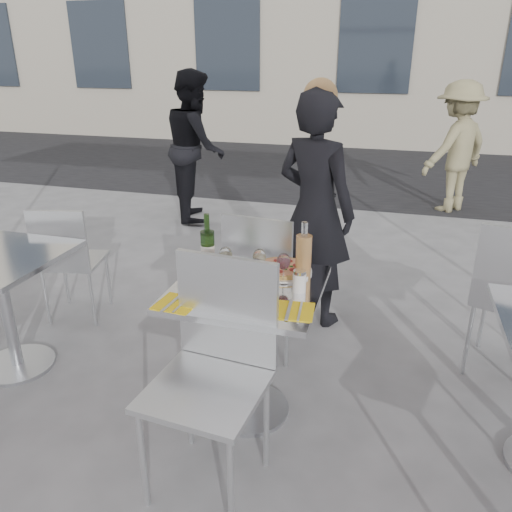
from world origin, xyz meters
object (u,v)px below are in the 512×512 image
(pedestrian_b, at_px, (456,147))
(napkin_left, at_px, (177,303))
(wine_bottle, at_px, (208,247))
(wineglass_white_b, at_px, (259,258))
(chair_far, at_px, (264,273))
(wineglass_red_b, at_px, (284,262))
(woman_diner, at_px, (315,211))
(sugar_shaker, at_px, (299,281))
(carafe, at_px, (304,255))
(chair_near, at_px, (216,357))
(pizza_far, at_px, (282,269))
(side_table_left, at_px, (2,288))
(main_table, at_px, (248,323))
(wineglass_white_a, at_px, (226,256))
(pizza_near, at_px, (239,297))
(salad_plate, at_px, (251,277))
(napkin_right, at_px, (293,311))
(side_chair_lfar, at_px, (68,255))
(wineglass_red_a, at_px, (256,268))
(pedestrian_a, at_px, (195,146))

(pedestrian_b, distance_m, napkin_left, 4.86)
(wine_bottle, relative_size, wineglass_white_b, 1.87)
(chair_far, bearing_deg, wineglass_red_b, 122.01)
(woman_diner, height_order, sugar_shaker, woman_diner)
(carafe, relative_size, wineglass_white_b, 1.84)
(chair_near, height_order, napkin_left, chair_near)
(pizza_far, bearing_deg, side_table_left, -172.45)
(main_table, xyz_separation_m, pizza_far, (0.12, 0.22, 0.23))
(carafe, bearing_deg, wineglass_white_a, -165.01)
(woman_diner, distance_m, pizza_near, 1.30)
(pizza_near, bearing_deg, pizza_far, 71.72)
(chair_far, relative_size, wine_bottle, 3.23)
(pedestrian_b, bearing_deg, napkin_left, 22.28)
(pedestrian_b, xyz_separation_m, sugar_shaker, (-1.04, -4.32, 0.03))
(carafe, bearing_deg, salad_plate, -144.66)
(salad_plate, distance_m, napkin_right, 0.34)
(wine_bottle, bearing_deg, woman_diner, 67.51)
(chair_far, bearing_deg, wineglass_white_a, 88.38)
(chair_near, distance_m, napkin_right, 0.39)
(pizza_near, bearing_deg, side_table_left, 174.54)
(side_table_left, relative_size, carafe, 2.59)
(pedestrian_b, xyz_separation_m, wineglass_red_b, (-1.14, -4.25, 0.09))
(pizza_far, relative_size, salad_plate, 1.42)
(carafe, bearing_deg, sugar_shaker, -84.94)
(carafe, relative_size, sugar_shaker, 2.71)
(pedestrian_b, bearing_deg, side_chair_lfar, 3.93)
(side_table_left, xyz_separation_m, chair_far, (1.43, 0.57, 0.03))
(wineglass_white_b, xyz_separation_m, napkin_right, (0.24, -0.30, -0.11))
(carafe, xyz_separation_m, wineglass_red_a, (-0.19, -0.21, -0.01))
(wine_bottle, bearing_deg, pizza_near, -48.81)
(wineglass_white_a, relative_size, napkin_right, 0.79)
(woman_diner, relative_size, salad_plate, 7.38)
(main_table, relative_size, salad_plate, 3.41)
(main_table, xyz_separation_m, wineglass_red_a, (0.05, -0.02, 0.32))
(woman_diner, xyz_separation_m, pizza_near, (-0.13, -1.29, -0.05))
(woman_diner, height_order, pedestrian_a, pedestrian_a)
(chair_far, relative_size, wineglass_red_b, 6.05)
(side_chair_lfar, relative_size, napkin_right, 4.30)
(pedestrian_a, height_order, pizza_near, pedestrian_a)
(woman_diner, relative_size, pizza_far, 5.18)
(salad_plate, xyz_separation_m, napkin_right, (0.26, -0.22, -0.03))
(side_chair_lfar, height_order, pizza_far, side_chair_lfar)
(wineglass_white_b, xyz_separation_m, napkin_left, (-0.28, -0.38, -0.11))
(wineglass_white_a, xyz_separation_m, wineglass_white_b, (0.17, 0.02, 0.00))
(chair_near, distance_m, wine_bottle, 0.70)
(chair_far, xyz_separation_m, sugar_shaker, (0.32, -0.56, 0.24))
(wineglass_red_b, bearing_deg, side_chair_lfar, 162.15)
(woman_diner, distance_m, pedestrian_b, 3.39)
(pedestrian_a, distance_m, wineglass_red_b, 3.57)
(chair_far, height_order, sugar_shaker, chair_far)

